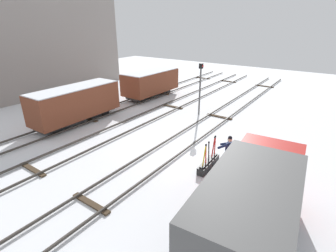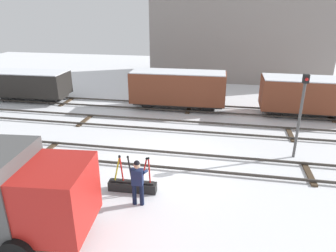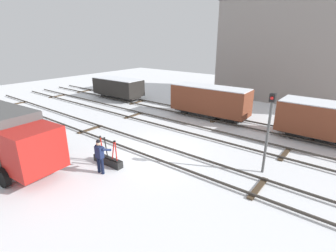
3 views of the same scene
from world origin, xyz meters
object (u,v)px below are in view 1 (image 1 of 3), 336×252
(switch_lever_frame, at_px, (209,163))
(freight_car_near_switch, at_px, (151,82))
(signal_post, at_px, (200,84))
(rail_worker, at_px, (228,151))
(delivery_truck, at_px, (253,205))
(freight_car_far_end, at_px, (76,103))

(switch_lever_frame, relative_size, freight_car_near_switch, 0.32)
(signal_post, bearing_deg, rail_worker, -141.51)
(delivery_truck, bearing_deg, freight_car_near_switch, 43.30)
(delivery_truck, height_order, freight_car_near_switch, delivery_truck)
(switch_lever_frame, xyz_separation_m, signal_post, (6.43, 4.02, 2.08))
(switch_lever_frame, xyz_separation_m, rail_worker, (0.44, -0.75, 0.71))
(rail_worker, bearing_deg, freight_car_far_end, 89.57)
(signal_post, bearing_deg, freight_car_far_end, 136.19)
(rail_worker, distance_m, delivery_truck, 4.60)
(switch_lever_frame, distance_m, freight_car_far_end, 10.13)
(signal_post, relative_size, freight_car_far_end, 0.61)
(signal_post, bearing_deg, switch_lever_frame, -148.00)
(switch_lever_frame, xyz_separation_m, freight_car_near_switch, (8.22, 10.06, 1.13))
(freight_car_near_switch, bearing_deg, switch_lever_frame, -128.44)
(signal_post, xyz_separation_m, freight_car_near_switch, (1.79, 6.04, -0.95))
(signal_post, distance_m, freight_car_near_switch, 6.37)
(rail_worker, distance_m, signal_post, 7.78)
(switch_lever_frame, relative_size, signal_post, 0.48)
(switch_lever_frame, height_order, rail_worker, rail_worker)
(freight_car_far_end, bearing_deg, delivery_truck, -106.59)
(rail_worker, height_order, delivery_truck, delivery_truck)
(freight_car_near_switch, bearing_deg, freight_car_far_end, -179.19)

